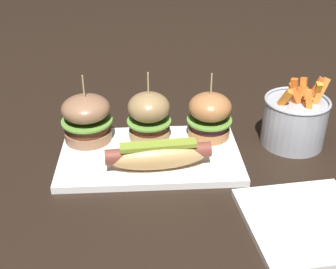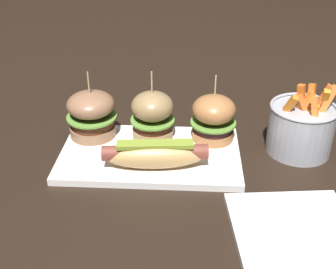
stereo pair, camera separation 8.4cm
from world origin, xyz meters
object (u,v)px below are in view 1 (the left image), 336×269
at_px(slider_left, 87,118).
at_px(slider_center, 150,116).
at_px(side_plate, 307,222).
at_px(slider_right, 210,115).
at_px(hot_dog, 158,155).
at_px(fries_bucket, 295,120).
at_px(platter_main, 150,156).

xyz_separation_m(slider_left, slider_center, (0.13, 0.00, 0.00)).
bearing_deg(slider_left, side_plate, -36.14).
distance_m(slider_left, slider_right, 0.25).
bearing_deg(hot_dog, fries_bucket, 18.73).
relative_size(slider_left, fries_bucket, 0.95).
height_order(fries_bucket, side_plate, fries_bucket).
bearing_deg(slider_center, fries_bucket, -3.10).
xyz_separation_m(slider_right, fries_bucket, (0.17, -0.02, -0.01)).
height_order(slider_right, fries_bucket, slider_right).
bearing_deg(platter_main, slider_center, 87.18).
bearing_deg(side_plate, fries_bucket, 77.99).
bearing_deg(platter_main, side_plate, -40.64).
height_order(platter_main, slider_left, slider_left).
bearing_deg(slider_left, hot_dog, -38.63).
distance_m(hot_dog, slider_right, 0.16).
height_order(slider_center, slider_right, slider_center).
bearing_deg(fries_bucket, slider_center, 176.90).
distance_m(slider_center, slider_right, 0.12).
xyz_separation_m(platter_main, hot_dog, (0.01, -0.05, 0.03)).
bearing_deg(hot_dog, side_plate, -34.54).
bearing_deg(slider_right, hot_dog, -134.54).
bearing_deg(slider_right, platter_main, -154.17).
bearing_deg(slider_left, slider_right, -0.08).
height_order(slider_right, side_plate, slider_right).
relative_size(platter_main, fries_bucket, 2.37).
distance_m(slider_center, side_plate, 0.37).
bearing_deg(fries_bucket, slider_left, 177.86).
xyz_separation_m(platter_main, side_plate, (0.24, -0.21, -0.00)).
height_order(platter_main, slider_right, slider_right).
height_order(platter_main, fries_bucket, fries_bucket).
distance_m(platter_main, fries_bucket, 0.31).
relative_size(hot_dog, slider_left, 1.39).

